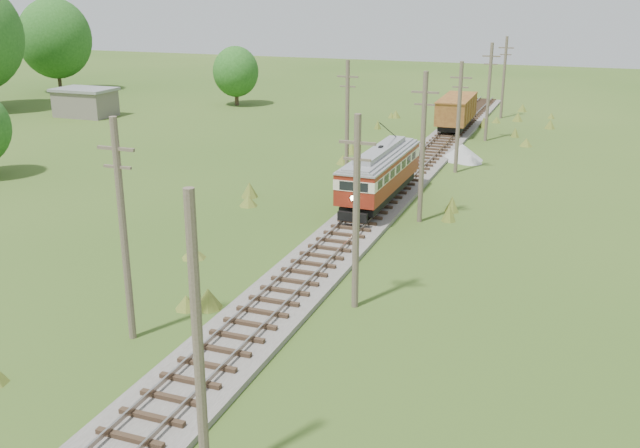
% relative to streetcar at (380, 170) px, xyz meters
% --- Properties ---
extents(railbed_main, '(3.60, 96.00, 0.57)m').
position_rel_streetcar_xyz_m(railbed_main, '(0.00, 0.67, -2.20)').
color(railbed_main, '#605B54').
rests_on(railbed_main, ground).
extents(streetcar, '(2.64, 11.00, 5.00)m').
position_rel_streetcar_xyz_m(streetcar, '(0.00, 0.00, 0.00)').
color(streetcar, black).
rests_on(streetcar, ground).
extents(gondola, '(3.05, 8.80, 2.90)m').
position_rel_streetcar_xyz_m(gondola, '(0.00, 26.91, -0.26)').
color(gondola, black).
rests_on(gondola, ground).
extents(gravel_pile, '(3.59, 3.81, 1.31)m').
position_rel_streetcar_xyz_m(gravel_pile, '(2.82, 15.05, -1.78)').
color(gravel_pile, gray).
rests_on(gravel_pile, ground).
extents(utility_pole_r_1, '(0.30, 0.30, 8.80)m').
position_rel_streetcar_xyz_m(utility_pole_r_1, '(3.10, -28.33, 2.01)').
color(utility_pole_r_1, brown).
rests_on(utility_pole_r_1, ground).
extents(utility_pole_r_2, '(1.60, 0.30, 8.60)m').
position_rel_streetcar_xyz_m(utility_pole_r_2, '(3.30, -15.33, 2.03)').
color(utility_pole_r_2, brown).
rests_on(utility_pole_r_2, ground).
extents(utility_pole_r_3, '(1.60, 0.30, 9.00)m').
position_rel_streetcar_xyz_m(utility_pole_r_3, '(3.20, -2.33, 2.24)').
color(utility_pole_r_3, brown).
rests_on(utility_pole_r_3, ground).
extents(utility_pole_r_4, '(1.60, 0.30, 8.40)m').
position_rel_streetcar_xyz_m(utility_pole_r_4, '(3.00, 10.67, 1.93)').
color(utility_pole_r_4, brown).
rests_on(utility_pole_r_4, ground).
extents(utility_pole_r_5, '(1.60, 0.30, 8.90)m').
position_rel_streetcar_xyz_m(utility_pole_r_5, '(3.40, 23.67, 2.18)').
color(utility_pole_r_5, brown).
rests_on(utility_pole_r_5, ground).
extents(utility_pole_r_6, '(1.60, 0.30, 8.70)m').
position_rel_streetcar_xyz_m(utility_pole_r_6, '(3.20, 36.67, 2.08)').
color(utility_pole_r_6, brown).
rests_on(utility_pole_r_6, ground).
extents(utility_pole_l_a, '(1.60, 0.30, 9.00)m').
position_rel_streetcar_xyz_m(utility_pole_l_a, '(-4.20, -21.33, 2.24)').
color(utility_pole_l_a, brown).
rests_on(utility_pole_l_a, ground).
extents(utility_pole_l_b, '(1.60, 0.30, 8.60)m').
position_rel_streetcar_xyz_m(utility_pole_l_b, '(-4.50, 6.67, 2.03)').
color(utility_pole_l_b, brown).
rests_on(utility_pole_l_b, ground).
extents(tree_left_5, '(9.66, 9.66, 12.44)m').
position_rel_streetcar_xyz_m(tree_left_5, '(-56.00, 36.67, 4.73)').
color(tree_left_5, '#38281C').
rests_on(tree_left_5, ground).
extents(tree_mid_a, '(5.46, 5.46, 7.03)m').
position_rel_streetcar_xyz_m(tree_mid_a, '(-28.00, 34.67, 1.63)').
color(tree_mid_a, '#38281C').
rests_on(tree_mid_a, ground).
extents(shed, '(6.40, 4.40, 3.10)m').
position_rel_streetcar_xyz_m(shed, '(-40.00, 21.67, -0.82)').
color(shed, slate).
rests_on(shed, ground).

